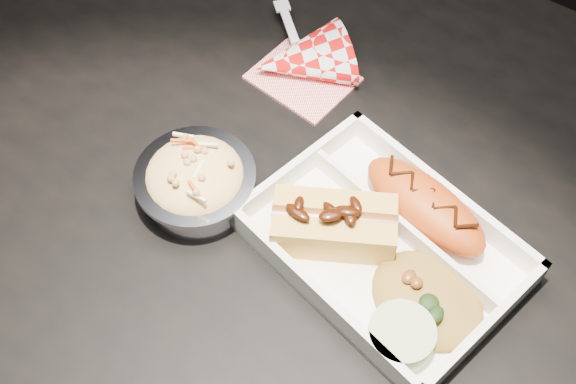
# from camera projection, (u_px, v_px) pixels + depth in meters

# --- Properties ---
(dining_table) EXTENTS (1.20, 0.80, 0.75)m
(dining_table) POSITION_uv_depth(u_px,v_px,m) (361.00, 252.00, 0.82)
(dining_table) COLOR black
(dining_table) RESTS_ON ground
(food_tray) EXTENTS (0.28, 0.23, 0.04)m
(food_tray) POSITION_uv_depth(u_px,v_px,m) (385.00, 248.00, 0.70)
(food_tray) COLOR white
(food_tray) RESTS_ON dining_table
(fried_pastry) EXTENTS (0.15, 0.09, 0.04)m
(fried_pastry) POSITION_uv_depth(u_px,v_px,m) (425.00, 205.00, 0.71)
(fried_pastry) COLOR #C04813
(fried_pastry) RESTS_ON food_tray
(hotdog) EXTENTS (0.13, 0.11, 0.06)m
(hotdog) POSITION_uv_depth(u_px,v_px,m) (334.00, 223.00, 0.69)
(hotdog) COLOR #E3B04D
(hotdog) RESTS_ON food_tray
(fried_rice_mound) EXTENTS (0.13, 0.11, 0.03)m
(fried_rice_mound) POSITION_uv_depth(u_px,v_px,m) (429.00, 294.00, 0.66)
(fried_rice_mound) COLOR olive
(fried_rice_mound) RESTS_ON food_tray
(cupcake_liner) EXTENTS (0.06, 0.06, 0.03)m
(cupcake_liner) POSITION_uv_depth(u_px,v_px,m) (401.00, 337.00, 0.64)
(cupcake_liner) COLOR #AEC192
(cupcake_liner) RESTS_ON food_tray
(foil_coleslaw_cup) EXTENTS (0.12, 0.12, 0.07)m
(foil_coleslaw_cup) POSITION_uv_depth(u_px,v_px,m) (196.00, 180.00, 0.73)
(foil_coleslaw_cup) COLOR silver
(foil_coleslaw_cup) RESTS_ON dining_table
(napkin_fork) EXTENTS (0.15, 0.15, 0.10)m
(napkin_fork) POSITION_uv_depth(u_px,v_px,m) (301.00, 61.00, 0.83)
(napkin_fork) COLOR red
(napkin_fork) RESTS_ON dining_table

